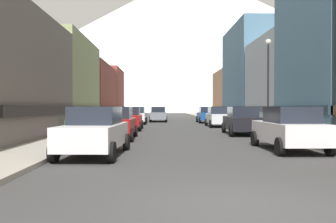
{
  "coord_description": "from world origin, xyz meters",
  "views": [
    {
      "loc": [
        -1.44,
        -6.31,
        1.78
      ],
      "look_at": [
        -0.32,
        40.32,
        1.15
      ],
      "focal_mm": 37.64,
      "sensor_mm": 36.0,
      "label": 1
    }
  ],
  "objects_px": {
    "potted_plant_0": "(68,126)",
    "car_driving_1": "(158,114)",
    "car_left_2": "(129,118)",
    "car_right_2": "(219,117)",
    "trash_bin_right": "(314,129)",
    "car_right_0": "(289,128)",
    "car_left_0": "(95,131)",
    "car_left_3": "(137,115)",
    "car_right_1": "(242,121)",
    "car_driving_0": "(158,114)",
    "car_right_3": "(207,115)",
    "streetlamp_right": "(268,71)",
    "car_left_1": "(117,123)",
    "pedestrian_0": "(250,117)"
  },
  "relations": [
    {
      "from": "car_driving_0",
      "to": "car_driving_1",
      "type": "xyz_separation_m",
      "value": [
        0.0,
        0.73,
        0.0
      ]
    },
    {
      "from": "streetlamp_right",
      "to": "car_left_0",
      "type": "bearing_deg",
      "value": -135.49
    },
    {
      "from": "car_driving_0",
      "to": "car_driving_1",
      "type": "bearing_deg",
      "value": 90.0
    },
    {
      "from": "potted_plant_0",
      "to": "pedestrian_0",
      "type": "xyz_separation_m",
      "value": [
        13.25,
        8.33,
        0.25
      ]
    },
    {
      "from": "car_left_1",
      "to": "car_driving_0",
      "type": "height_order",
      "value": "same"
    },
    {
      "from": "trash_bin_right",
      "to": "pedestrian_0",
      "type": "relative_size",
      "value": 0.62
    },
    {
      "from": "car_left_3",
      "to": "car_right_3",
      "type": "relative_size",
      "value": 0.99
    },
    {
      "from": "car_left_0",
      "to": "pedestrian_0",
      "type": "bearing_deg",
      "value": 59.36
    },
    {
      "from": "car_right_0",
      "to": "pedestrian_0",
      "type": "distance_m",
      "value": 15.91
    },
    {
      "from": "car_driving_0",
      "to": "car_right_1",
      "type": "bearing_deg",
      "value": -74.47
    },
    {
      "from": "car_left_2",
      "to": "car_left_3",
      "type": "bearing_deg",
      "value": 90.0
    },
    {
      "from": "car_right_0",
      "to": "car_driving_0",
      "type": "height_order",
      "value": "same"
    },
    {
      "from": "trash_bin_right",
      "to": "car_driving_0",
      "type": "bearing_deg",
      "value": 108.24
    },
    {
      "from": "car_right_0",
      "to": "car_driving_1",
      "type": "height_order",
      "value": "same"
    },
    {
      "from": "car_left_0",
      "to": "car_right_0",
      "type": "height_order",
      "value": "same"
    },
    {
      "from": "car_left_2",
      "to": "streetlamp_right",
      "type": "height_order",
      "value": "streetlamp_right"
    },
    {
      "from": "car_driving_0",
      "to": "trash_bin_right",
      "type": "height_order",
      "value": "car_driving_0"
    },
    {
      "from": "car_left_1",
      "to": "potted_plant_0",
      "type": "distance_m",
      "value": 3.88
    },
    {
      "from": "car_left_2",
      "to": "car_driving_0",
      "type": "relative_size",
      "value": 1.0
    },
    {
      "from": "potted_plant_0",
      "to": "car_driving_1",
      "type": "bearing_deg",
      "value": 75.49
    },
    {
      "from": "car_left_3",
      "to": "streetlamp_right",
      "type": "bearing_deg",
      "value": -57.2
    },
    {
      "from": "car_driving_1",
      "to": "trash_bin_right",
      "type": "bearing_deg",
      "value": -72.26
    },
    {
      "from": "car_right_0",
      "to": "streetlamp_right",
      "type": "distance_m",
      "value": 8.49
    },
    {
      "from": "car_left_1",
      "to": "car_right_0",
      "type": "relative_size",
      "value": 1.0
    },
    {
      "from": "car_left_2",
      "to": "car_right_2",
      "type": "height_order",
      "value": "same"
    },
    {
      "from": "car_right_3",
      "to": "trash_bin_right",
      "type": "relative_size",
      "value": 4.52
    },
    {
      "from": "car_driving_0",
      "to": "car_driving_1",
      "type": "height_order",
      "value": "same"
    },
    {
      "from": "car_left_3",
      "to": "trash_bin_right",
      "type": "xyz_separation_m",
      "value": [
        10.15,
        -18.54,
        -0.26
      ]
    },
    {
      "from": "car_left_0",
      "to": "car_left_3",
      "type": "relative_size",
      "value": 1.02
    },
    {
      "from": "car_left_2",
      "to": "car_right_1",
      "type": "relative_size",
      "value": 0.98
    },
    {
      "from": "car_left_0",
      "to": "car_left_2",
      "type": "relative_size",
      "value": 1.02
    },
    {
      "from": "car_right_1",
      "to": "car_driving_1",
      "type": "xyz_separation_m",
      "value": [
        -5.4,
        20.15,
        0.0
      ]
    },
    {
      "from": "car_driving_1",
      "to": "car_left_3",
      "type": "bearing_deg",
      "value": -109.21
    },
    {
      "from": "car_right_1",
      "to": "streetlamp_right",
      "type": "relative_size",
      "value": 0.76
    },
    {
      "from": "trash_bin_right",
      "to": "car_right_0",
      "type": "bearing_deg",
      "value": -126.73
    },
    {
      "from": "car_left_0",
      "to": "car_driving_1",
      "type": "xyz_separation_m",
      "value": [
        2.2,
        29.51,
        0.0
      ]
    },
    {
      "from": "car_right_3",
      "to": "streetlamp_right",
      "type": "bearing_deg",
      "value": -84.79
    },
    {
      "from": "car_left_2",
      "to": "pedestrian_0",
      "type": "height_order",
      "value": "car_left_2"
    },
    {
      "from": "car_driving_1",
      "to": "trash_bin_right",
      "type": "relative_size",
      "value": 4.49
    },
    {
      "from": "car_right_3",
      "to": "trash_bin_right",
      "type": "bearing_deg",
      "value": -83.19
    },
    {
      "from": "car_right_2",
      "to": "car_right_3",
      "type": "relative_size",
      "value": 1.0
    },
    {
      "from": "car_left_3",
      "to": "trash_bin_right",
      "type": "bearing_deg",
      "value": -61.3
    },
    {
      "from": "car_left_0",
      "to": "car_right_1",
      "type": "bearing_deg",
      "value": 50.93
    },
    {
      "from": "car_left_1",
      "to": "car_right_3",
      "type": "relative_size",
      "value": 0.99
    },
    {
      "from": "streetlamp_right",
      "to": "pedestrian_0",
      "type": "bearing_deg",
      "value": 83.56
    },
    {
      "from": "car_left_1",
      "to": "trash_bin_right",
      "type": "xyz_separation_m",
      "value": [
        10.15,
        -1.81,
        -0.26
      ]
    },
    {
      "from": "potted_plant_0",
      "to": "streetlamp_right",
      "type": "relative_size",
      "value": 0.15
    },
    {
      "from": "car_left_3",
      "to": "car_right_2",
      "type": "xyz_separation_m",
      "value": [
        7.6,
        -4.97,
        0.0
      ]
    },
    {
      "from": "car_right_0",
      "to": "potted_plant_0",
      "type": "bearing_deg",
      "value": 145.6
    },
    {
      "from": "trash_bin_right",
      "to": "potted_plant_0",
      "type": "xyz_separation_m",
      "value": [
        -13.35,
        3.98,
        -0.03
      ]
    }
  ]
}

